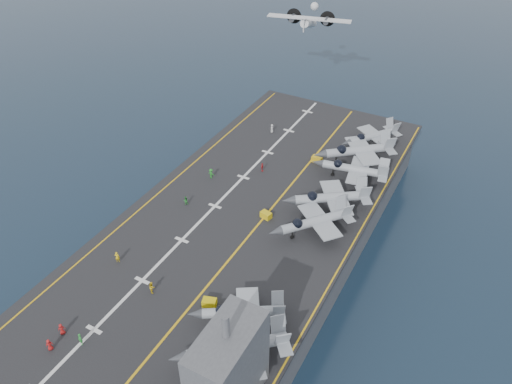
% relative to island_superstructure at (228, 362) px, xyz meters
% --- Properties ---
extents(ground, '(500.00, 500.00, 0.00)m').
position_rel_island_superstructure_xyz_m(ground, '(-15.00, 30.00, -17.90)').
color(ground, '#142135').
rests_on(ground, ground).
extents(hull, '(36.00, 90.00, 10.00)m').
position_rel_island_superstructure_xyz_m(hull, '(-15.00, 30.00, -12.90)').
color(hull, '#56595E').
rests_on(hull, ground).
extents(flight_deck, '(38.00, 92.00, 0.40)m').
position_rel_island_superstructure_xyz_m(flight_deck, '(-15.00, 30.00, -7.70)').
color(flight_deck, black).
rests_on(flight_deck, hull).
extents(foul_line, '(0.35, 90.00, 0.02)m').
position_rel_island_superstructure_xyz_m(foul_line, '(-12.00, 30.00, -7.48)').
color(foul_line, gold).
rests_on(foul_line, flight_deck).
extents(landing_centerline, '(0.50, 90.00, 0.02)m').
position_rel_island_superstructure_xyz_m(landing_centerline, '(-21.00, 30.00, -7.48)').
color(landing_centerline, silver).
rests_on(landing_centerline, flight_deck).
extents(deck_edge_port, '(0.25, 90.00, 0.02)m').
position_rel_island_superstructure_xyz_m(deck_edge_port, '(-32.00, 30.00, -7.48)').
color(deck_edge_port, gold).
rests_on(deck_edge_port, flight_deck).
extents(deck_edge_stbd, '(0.25, 90.00, 0.02)m').
position_rel_island_superstructure_xyz_m(deck_edge_stbd, '(3.50, 30.00, -7.48)').
color(deck_edge_stbd, gold).
rests_on(deck_edge_stbd, flight_deck).
extents(island_superstructure, '(5.00, 10.00, 15.00)m').
position_rel_island_superstructure_xyz_m(island_superstructure, '(0.00, 0.00, 0.00)').
color(island_superstructure, '#56595E').
rests_on(island_superstructure, flight_deck).
extents(fighter_jet_1, '(17.78, 17.30, 5.18)m').
position_rel_island_superstructure_xyz_m(fighter_jet_1, '(-1.98, 5.25, -4.91)').
color(fighter_jet_1, gray).
rests_on(fighter_jet_1, flight_deck).
extents(fighter_jet_2, '(15.49, 14.09, 4.48)m').
position_rel_island_superstructure_xyz_m(fighter_jet_2, '(-4.22, 10.51, -5.26)').
color(fighter_jet_2, gray).
rests_on(fighter_jet_2, flight_deck).
extents(fighter_jet_4, '(16.47, 17.10, 4.97)m').
position_rel_island_superstructure_xyz_m(fighter_jet_4, '(-3.03, 31.93, -5.02)').
color(fighter_jet_4, '#9199A1').
rests_on(fighter_jet_4, flight_deck).
extents(fighter_jet_5, '(18.14, 16.90, 5.24)m').
position_rel_island_superstructure_xyz_m(fighter_jet_5, '(-3.02, 38.94, -4.88)').
color(fighter_jet_5, gray).
rests_on(fighter_jet_5, flight_deck).
extents(fighter_jet_6, '(15.57, 11.75, 4.91)m').
position_rel_island_superstructure_xyz_m(fighter_jet_6, '(-2.50, 49.24, -5.04)').
color(fighter_jet_6, '#9AA4AB').
rests_on(fighter_jet_6, flight_deck).
extents(fighter_jet_7, '(19.13, 18.46, 5.56)m').
position_rel_island_superstructure_xyz_m(fighter_jet_7, '(-3.89, 55.42, -4.72)').
color(fighter_jet_7, '#929AA3').
rests_on(fighter_jet_7, flight_deck).
extents(fighter_jet_8, '(15.13, 16.13, 4.66)m').
position_rel_island_superstructure_xyz_m(fighter_jet_8, '(-3.33, 62.68, -5.17)').
color(fighter_jet_8, gray).
rests_on(fighter_jet_8, flight_deck).
extents(tow_cart_a, '(2.20, 1.77, 1.15)m').
position_rel_island_superstructure_xyz_m(tow_cart_a, '(-9.75, 10.78, -6.92)').
color(tow_cart_a, '#D6B80A').
rests_on(tow_cart_a, flight_deck).
extents(tow_cart_b, '(2.05, 1.58, 1.09)m').
position_rel_island_superstructure_xyz_m(tow_cart_b, '(-11.72, 31.51, -6.95)').
color(tow_cart_b, gold).
rests_on(tow_cart_b, flight_deck).
extents(tow_cart_c, '(2.01, 1.33, 1.19)m').
position_rel_island_superstructure_xyz_m(tow_cart_c, '(-10.87, 51.57, -6.90)').
color(tow_cart_c, gold).
rests_on(tow_cart_c, flight_deck).
extents(crew_0, '(1.22, 1.30, 1.81)m').
position_rel_island_superstructure_xyz_m(crew_0, '(-24.16, -2.40, -6.59)').
color(crew_0, '#B21919').
rests_on(crew_0, flight_deck).
extents(crew_1, '(1.38, 1.23, 1.92)m').
position_rel_island_superstructure_xyz_m(crew_1, '(-26.73, 11.37, -6.54)').
color(crew_1, yellow).
rests_on(crew_1, flight_deck).
extents(crew_2, '(1.18, 1.14, 1.65)m').
position_rel_island_superstructure_xyz_m(crew_2, '(-25.75, 28.02, -6.68)').
color(crew_2, green).
rests_on(crew_2, flight_deck).
extents(crew_3, '(1.25, 0.91, 1.93)m').
position_rel_island_superstructure_xyz_m(crew_3, '(-26.23, 37.01, -6.53)').
color(crew_3, '#1F8824').
rests_on(crew_3, flight_deck).
extents(crew_4, '(0.91, 1.20, 1.82)m').
position_rel_island_superstructure_xyz_m(crew_4, '(-18.81, 43.51, -6.59)').
color(crew_4, '#B8282D').
rests_on(crew_4, flight_deck).
extents(crew_5, '(1.12, 1.34, 1.90)m').
position_rel_island_superstructure_xyz_m(crew_5, '(-23.92, 57.66, -6.55)').
color(crew_5, silver).
rests_on(crew_5, flight_deck).
extents(crew_6, '(1.26, 0.98, 1.86)m').
position_rel_island_superstructure_xyz_m(crew_6, '(-20.84, -2.43, -6.57)').
color(crew_6, '#268C33').
rests_on(crew_6, flight_deck).
extents(crew_7, '(1.38, 1.34, 1.92)m').
position_rel_island_superstructure_xyz_m(crew_7, '(-18.33, 9.05, -6.54)').
color(crew_7, yellow).
rests_on(crew_7, flight_deck).
extents(transport_plane, '(23.82, 18.82, 4.99)m').
position_rel_island_superstructure_xyz_m(transport_plane, '(-30.45, 90.29, 5.60)').
color(transport_plane, silver).
extents(crew_8, '(1.22, 1.30, 1.81)m').
position_rel_island_superstructure_xyz_m(crew_8, '(-23.69, -4.90, -6.59)').
color(crew_8, '#B21919').
rests_on(crew_8, flight_deck).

